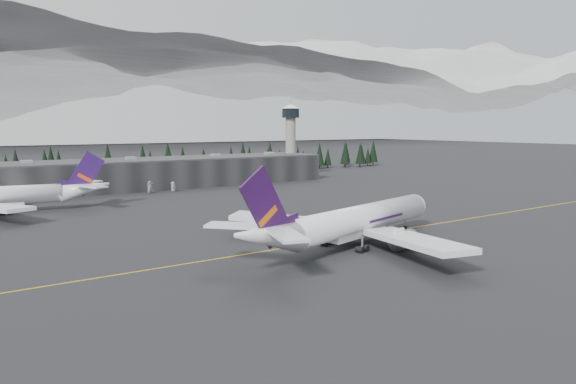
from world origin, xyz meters
TOP-DOWN VIEW (x-y plane):
  - ground at (0.00, 0.00)m, footprint 1400.00×1400.00m
  - taxiline at (0.00, -2.00)m, footprint 400.00×0.40m
  - terminal at (0.00, 125.00)m, footprint 160.00×30.00m
  - control_tower at (75.00, 128.00)m, footprint 10.00×10.00m
  - treeline at (0.00, 162.00)m, footprint 360.00×20.00m
  - jet_main at (-3.86, -9.32)m, footprint 66.11×60.27m
  - jet_parked at (-62.57, 85.51)m, footprint 63.10×57.82m
  - gse_vehicle_a at (-8.63, 105.90)m, footprint 4.29×5.49m
  - gse_vehicle_b at (1.23, 105.85)m, footprint 4.32×2.93m

SIDE VIEW (x-z plane):
  - ground at x=0.00m, z-range 0.00..0.00m
  - taxiline at x=0.00m, z-range 0.00..0.02m
  - gse_vehicle_b at x=1.23m, z-range 0.00..1.37m
  - gse_vehicle_a at x=-8.63m, z-range 0.00..1.39m
  - jet_parked at x=-62.57m, z-range -4.07..14.59m
  - jet_main at x=-3.86m, z-range -4.32..15.49m
  - terminal at x=0.00m, z-range 0.00..12.60m
  - treeline at x=0.00m, z-range 0.00..15.00m
  - control_tower at x=75.00m, z-range 4.56..42.26m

